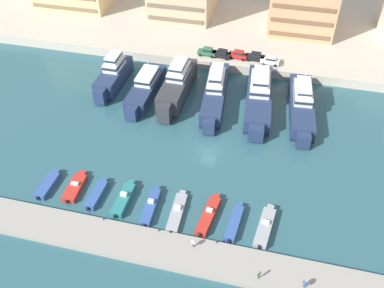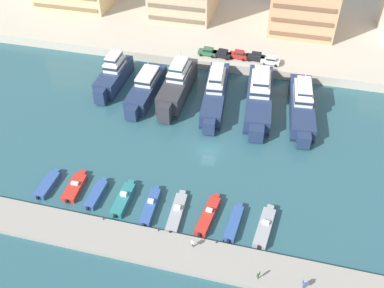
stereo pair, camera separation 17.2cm
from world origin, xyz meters
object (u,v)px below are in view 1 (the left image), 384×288
(yacht_navy_center, at_px, (259,95))
(car_white_center, at_px, (270,60))
(motorboat_blue_far_left, at_px, (48,185))
(motorboat_grey_center_right, at_px, (177,212))
(yacht_navy_center_right, at_px, (302,104))
(car_red_mid_left, at_px, (238,54))
(yacht_navy_left, at_px, (146,88))
(motorboat_red_left, at_px, (75,187))
(yacht_navy_far_left, at_px, (113,75))
(yacht_charcoal_mid_left, at_px, (177,85))
(motorboat_blue_right, at_px, (234,223))
(pedestrian_near_edge, at_px, (193,243))
(motorboat_teal_center_left, at_px, (124,199))
(yacht_navy_center_left, at_px, (215,91))
(pedestrian_far_side, at_px, (259,274))
(car_black_center_left, at_px, (255,56))
(car_green_far_left, at_px, (207,51))
(motorboat_blue_mid_left, at_px, (97,194))
(motorboat_red_mid_right, at_px, (209,215))
(motorboat_grey_far_right, at_px, (265,227))
(motorboat_blue_center, at_px, (151,206))
(pedestrian_mid_deck, at_px, (305,283))
(car_black_left, at_px, (222,53))

(yacht_navy_center, bearing_deg, car_white_center, 86.67)
(motorboat_blue_far_left, height_order, motorboat_grey_center_right, motorboat_grey_center_right)
(yacht_navy_center_right, relative_size, car_red_mid_left, 5.14)
(yacht_navy_left, height_order, motorboat_red_left, yacht_navy_left)
(car_white_center, bearing_deg, motorboat_red_left, -121.58)
(yacht_navy_far_left, xyz_separation_m, yacht_charcoal_mid_left, (14.11, -0.87, 0.29))
(yacht_navy_left, bearing_deg, motorboat_blue_right, -51.00)
(pedestrian_near_edge, bearing_deg, motorboat_teal_center_left, 154.40)
(motorboat_teal_center_left, xyz_separation_m, car_white_center, (17.71, 43.19, 2.44))
(yacht_navy_center_left, height_order, pedestrian_far_side, yacht_navy_center_left)
(motorboat_blue_far_left, relative_size, pedestrian_near_edge, 4.27)
(yacht_charcoal_mid_left, height_order, motorboat_red_left, yacht_charcoal_mid_left)
(motorboat_blue_right, height_order, car_black_center_left, car_black_center_left)
(car_green_far_left, relative_size, car_black_center_left, 1.01)
(motorboat_blue_mid_left, relative_size, motorboat_red_mid_right, 0.81)
(yacht_navy_far_left, height_order, motorboat_blue_far_left, yacht_navy_far_left)
(motorboat_grey_far_right, xyz_separation_m, car_green_far_left, (-18.23, 43.69, 2.44))
(motorboat_blue_mid_left, bearing_deg, motorboat_red_mid_right, 0.42)
(yacht_navy_far_left, height_order, motorboat_red_mid_right, yacht_navy_far_left)
(motorboat_blue_right, bearing_deg, yacht_navy_left, 129.00)
(yacht_navy_far_left, distance_m, motorboat_blue_center, 35.65)
(motorboat_teal_center_left, relative_size, motorboat_red_mid_right, 0.91)
(motorboat_red_mid_right, bearing_deg, motorboat_blue_far_left, -179.78)
(yacht_charcoal_mid_left, height_order, car_white_center, yacht_charcoal_mid_left)
(yacht_navy_left, distance_m, pedestrian_near_edge, 38.95)
(car_black_center_left, relative_size, pedestrian_mid_deck, 2.53)
(yacht_navy_center, xyz_separation_m, motorboat_red_left, (-25.45, -29.88, -1.78))
(yacht_navy_left, relative_size, motorboat_red_mid_right, 2.19)
(yacht_navy_center, distance_m, motorboat_grey_far_right, 30.96)
(motorboat_red_mid_right, xyz_separation_m, car_green_far_left, (-9.80, 43.53, 2.46))
(yacht_navy_center_right, bearing_deg, pedestrian_far_side, -94.94)
(yacht_charcoal_mid_left, height_order, car_green_far_left, yacht_charcoal_mid_left)
(motorboat_red_mid_right, bearing_deg, car_white_center, 84.32)
(yacht_navy_left, relative_size, motorboat_grey_center_right, 2.14)
(yacht_navy_left, bearing_deg, motorboat_grey_center_right, -63.16)
(motorboat_blue_center, relative_size, car_red_mid_left, 1.91)
(yacht_navy_center_left, bearing_deg, car_black_left, 95.43)
(yacht_navy_center_right, bearing_deg, yacht_navy_center, 176.31)
(motorboat_blue_far_left, bearing_deg, yacht_navy_center, 45.53)
(motorboat_blue_right, height_order, motorboat_grey_far_right, motorboat_grey_far_right)
(yacht_navy_far_left, bearing_deg, motorboat_red_left, -80.24)
(motorboat_blue_far_left, xyz_separation_m, motorboat_blue_right, (30.36, -0.39, 0.05))
(motorboat_red_mid_right, bearing_deg, car_black_center_left, 88.76)
(car_green_far_left, distance_m, pedestrian_far_side, 55.51)
(yacht_charcoal_mid_left, xyz_separation_m, yacht_navy_center_left, (7.75, 0.37, -0.49))
(car_black_left, bearing_deg, yacht_navy_center_right, -36.52)
(motorboat_blue_far_left, relative_size, car_red_mid_left, 1.56)
(yacht_charcoal_mid_left, xyz_separation_m, car_white_center, (17.20, 13.71, 0.32))
(yacht_navy_far_left, xyz_separation_m, car_black_left, (20.56, 13.16, 0.62))
(motorboat_blue_mid_left, relative_size, motorboat_grey_far_right, 0.83)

